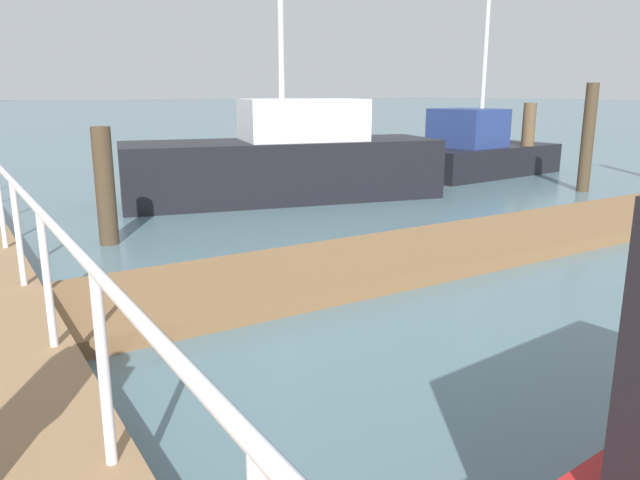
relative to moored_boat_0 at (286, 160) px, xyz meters
The scene contains 9 objects.
ground_plane 5.54m from the moored_boat_0, 118.66° to the left, with size 300.00×300.00×0.00m, color slate.
floating_dock 5.34m from the moored_boat_0, 87.01° to the right, with size 12.81×2.00×0.18m, color olive.
boardwalk_railing 10.34m from the moored_boat_0, 124.00° to the right, with size 0.06×24.93×1.08m.
dock_piling_1 7.58m from the moored_boat_0, ahead, with size 0.35×0.35×1.98m, color brown.
dock_piling_2 6.99m from the moored_boat_0, 23.50° to the right, with size 0.28×0.28×2.48m, color #473826.
dock_piling_3 1.12m from the moored_boat_0, ahead, with size 0.36×0.36×1.59m, color #473826.
dock_piling_4 4.76m from the moored_boat_0, 153.89° to the right, with size 0.29×0.29×1.78m, color #473826.
moored_boat_0 is the anchor object (origin of this frame).
moored_boat_1 6.43m from the moored_boat_0, ahead, with size 4.88×2.59×6.66m.
Camera 1 is at (-3.72, 3.65, 2.30)m, focal length 34.25 mm.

